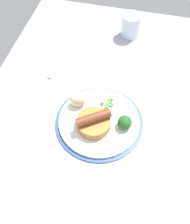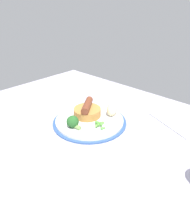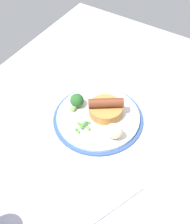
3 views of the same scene
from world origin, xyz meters
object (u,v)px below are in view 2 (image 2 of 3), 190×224
at_px(sausage_pudding, 87,111).
at_px(broccoli_floret_near, 73,122).
at_px(fork, 168,125).
at_px(dinner_plate, 90,121).
at_px(pea_pile, 99,124).
at_px(potato_chunk_0, 112,109).

xyz_separation_m(sausage_pudding, broccoli_floret_near, (0.02, -0.09, -0.00)).
xyz_separation_m(sausage_pudding, fork, (0.24, 0.16, -0.03)).
height_order(sausage_pudding, broccoli_floret_near, sausage_pudding).
bearing_deg(dinner_plate, sausage_pudding, 152.73).
relative_size(dinner_plate, pea_pile, 5.11).
xyz_separation_m(sausage_pudding, pea_pile, (0.08, -0.03, -0.01)).
xyz_separation_m(broccoli_floret_near, fork, (0.22, 0.25, -0.03)).
distance_m(sausage_pudding, potato_chunk_0, 0.09).
relative_size(dinner_plate, sausage_pudding, 2.66).
distance_m(sausage_pudding, fork, 0.29).
height_order(pea_pile, fork, pea_pile).
distance_m(dinner_plate, sausage_pudding, 0.04).
xyz_separation_m(potato_chunk_0, fork, (0.17, 0.09, -0.03)).
relative_size(sausage_pudding, broccoli_floret_near, 1.87).
bearing_deg(sausage_pudding, dinner_plate, -151.85).
relative_size(pea_pile, potato_chunk_0, 1.05).
bearing_deg(pea_pile, potato_chunk_0, 100.42).
relative_size(broccoli_floret_near, fork, 0.29).
xyz_separation_m(dinner_plate, broccoli_floret_near, (-0.00, -0.08, 0.03)).
bearing_deg(sausage_pudding, fork, -90.79).
bearing_deg(sausage_pudding, potato_chunk_0, -79.29).
height_order(dinner_plate, fork, dinner_plate).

